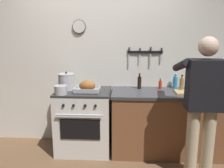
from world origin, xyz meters
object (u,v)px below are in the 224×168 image
Objects in this scene: stove at (84,121)px; bottle_soy_sauce at (139,82)px; roasting_pan at (87,87)px; saucepan at (61,90)px; cutting_board at (189,92)px; bottle_hot_sauce at (160,85)px; bottle_vinegar at (182,84)px; stock_pot at (66,82)px; bottle_cooking_oil at (191,83)px; bottle_dish_soap at (175,82)px; person_cook at (203,101)px.

bottle_soy_sauce is at bearing 11.66° from stove.
roasting_pan reaches higher than saucepan.
cutting_board is at bearing -1.84° from stove.
saucepan is 1.08× the size of bottle_hot_sauce.
bottle_vinegar is (1.31, 0.13, 0.02)m from roasting_pan.
saucepan is at bearing -140.40° from stove.
stock_pot reaches higher than bottle_vinegar.
bottle_soy_sauce is at bearing 162.15° from cutting_board.
roasting_pan is 0.36m from saucepan.
stock_pot is 0.91× the size of bottle_cooking_oil.
stock_pot is 1.59m from bottle_dish_soap.
bottle_cooking_oil is (1.43, 0.11, 0.05)m from roasting_pan.
bottle_cooking_oil is (0.05, 0.64, 0.07)m from person_cook.
stock_pot is at bearing 176.69° from cutting_board.
bottle_vinegar is at bearing 125.80° from cutting_board.
cutting_board is at bearing -65.99° from bottle_dish_soap.
bottle_dish_soap is (1.59, 0.45, 0.03)m from saucepan.
bottle_vinegar is at bearing 2.39° from stove.
bottle_soy_sauce is 1.00× the size of bottle_vinegar.
bottle_soy_sauce is at bearing -179.20° from bottle_hot_sauce.
roasting_pan is 1.24× the size of bottle_cooking_oil.
person_cook reaches higher than bottle_cooking_oil.
roasting_pan is 1.36× the size of stock_pot.
bottle_soy_sauce reaches higher than cutting_board.
person_cook is 7.27× the size of bottle_vinegar.
bottle_cooking_oil is at bearing 59.00° from cutting_board.
stock_pot is at bearing 179.47° from bottle_cooking_oil.
bottle_cooking_oil reaches higher than bottle_soy_sauce.
bottle_cooking_oil reaches higher than roasting_pan.
saucepan is at bearing -92.53° from stock_pot.
cutting_board is 0.15m from bottle_cooking_oil.
cutting_board is 0.69m from bottle_soy_sauce.
bottle_cooking_oil is at bearing -0.53° from stock_pot.
cutting_board is (-0.00, 0.56, -0.04)m from person_cook.
bottle_soy_sauce is (1.06, 0.38, 0.04)m from saucepan.
stove is 0.53m from roasting_pan.
person_cook is at bearing -83.22° from bottle_vinegar.
bottle_vinegar is (1.64, 0.27, 0.04)m from saucepan.
stove is 0.62m from stock_pot.
bottle_soy_sauce is (0.80, 0.16, 0.54)m from stove.
bottle_dish_soap is at bearing 105.85° from bottle_vinegar.
bottle_vinegar is at bearing 9.75° from person_cook.
stock_pot reaches higher than roasting_pan.
roasting_pan is 0.98× the size of cutting_board.
bottle_hot_sauce is at bearing 27.72° from person_cook.
bottle_soy_sauce is at bearing 19.81° from saucepan.
bottle_cooking_oil reaches higher than bottle_dish_soap.
stove is 0.61m from saucepan.
bottle_hot_sauce is (1.35, 0.12, -0.05)m from stock_pot.
stock_pot is 1.35m from bottle_hot_sauce.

